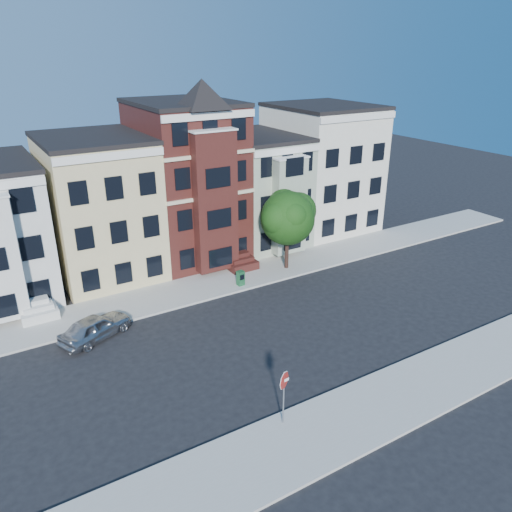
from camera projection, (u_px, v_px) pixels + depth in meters
ground at (289, 330)px, 30.41m from camera, size 120.00×120.00×0.00m
far_sidewalk at (227, 281)px, 36.68m from camera, size 60.00×4.00×0.15m
near_sidewalk at (384, 403)px, 24.07m from camera, size 60.00×4.00×0.15m
house_yellow at (100, 209)px, 36.55m from camera, size 7.00×9.00×10.00m
house_brown at (187, 183)px, 39.51m from camera, size 7.00×9.00×12.00m
house_green at (257, 190)px, 43.20m from camera, size 6.00×9.00×9.00m
house_cream at (321, 169)px, 46.16m from camera, size 8.00×9.00×11.00m
street_tree at (288, 222)px, 37.25m from camera, size 7.85×7.85×7.50m
parked_car at (95, 327)px, 29.29m from camera, size 4.74×3.37×1.50m
newspaper_box at (241, 278)px, 35.66m from camera, size 0.52×0.48×1.07m
stop_sign at (284, 395)px, 22.13m from camera, size 0.87×0.24×3.12m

